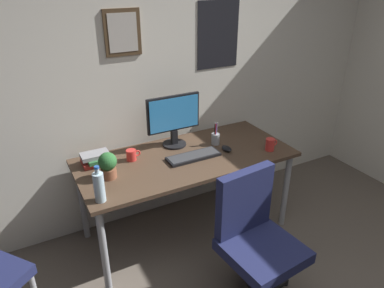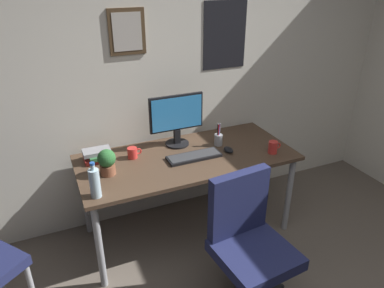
{
  "view_description": "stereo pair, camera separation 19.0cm",
  "coord_description": "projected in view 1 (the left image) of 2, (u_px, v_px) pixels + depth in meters",
  "views": [
    {
      "loc": [
        -1.25,
        -0.56,
        2.07
      ],
      "look_at": [
        -0.11,
        1.58,
        0.89
      ],
      "focal_mm": 33.42,
      "sensor_mm": 36.0,
      "label": 1
    },
    {
      "loc": [
        -1.08,
        -0.64,
        2.07
      ],
      "look_at": [
        -0.11,
        1.58,
        0.89
      ],
      "focal_mm": 33.42,
      "sensor_mm": 36.0,
      "label": 2
    }
  ],
  "objects": [
    {
      "name": "coffee_mug_far",
      "position": [
        270.0,
        144.0,
        2.91
      ],
      "size": [
        0.11,
        0.07,
        0.1
      ],
      "color": "red",
      "rests_on": "desk"
    },
    {
      "name": "desk",
      "position": [
        186.0,
        164.0,
        2.87
      ],
      "size": [
        1.71,
        0.78,
        0.74
      ],
      "color": "#4C3828",
      "rests_on": "ground_plane"
    },
    {
      "name": "pen_cup",
      "position": [
        215.0,
        138.0,
        3.01
      ],
      "size": [
        0.07,
        0.07,
        0.2
      ],
      "color": "#9EA0A5",
      "rests_on": "desk"
    },
    {
      "name": "monitor",
      "position": [
        174.0,
        118.0,
        2.92
      ],
      "size": [
        0.46,
        0.2,
        0.43
      ],
      "color": "black",
      "rests_on": "desk"
    },
    {
      "name": "water_bottle",
      "position": [
        99.0,
        187.0,
        2.25
      ],
      "size": [
        0.07,
        0.07,
        0.25
      ],
      "color": "silver",
      "rests_on": "desk"
    },
    {
      "name": "book_stack_left",
      "position": [
        96.0,
        159.0,
        2.71
      ],
      "size": [
        0.21,
        0.17,
        0.09
      ],
      "color": "#B22D28",
      "rests_on": "desk"
    },
    {
      "name": "coffee_mug_near",
      "position": [
        132.0,
        155.0,
        2.76
      ],
      "size": [
        0.12,
        0.08,
        0.09
      ],
      "color": "red",
      "rests_on": "desk"
    },
    {
      "name": "office_chair",
      "position": [
        255.0,
        236.0,
        2.3
      ],
      "size": [
        0.56,
        0.57,
        0.95
      ],
      "color": "#1E234C",
      "rests_on": "ground_plane"
    },
    {
      "name": "potted_plant",
      "position": [
        108.0,
        164.0,
        2.5
      ],
      "size": [
        0.13,
        0.13,
        0.2
      ],
      "color": "brown",
      "rests_on": "desk"
    },
    {
      "name": "keyboard",
      "position": [
        193.0,
        156.0,
        2.81
      ],
      "size": [
        0.43,
        0.15,
        0.03
      ],
      "color": "black",
      "rests_on": "desk"
    },
    {
      "name": "wall_back",
      "position": [
        172.0,
        71.0,
        3.01
      ],
      "size": [
        4.4,
        0.1,
        2.6
      ],
      "color": "silver",
      "rests_on": "ground_plane"
    },
    {
      "name": "computer_mouse",
      "position": [
        227.0,
        148.0,
        2.92
      ],
      "size": [
        0.06,
        0.11,
        0.04
      ],
      "color": "black",
      "rests_on": "desk"
    }
  ]
}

